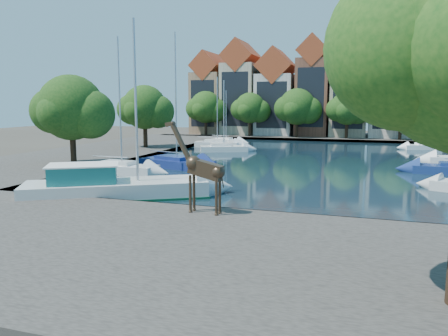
# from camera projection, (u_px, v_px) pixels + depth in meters

# --- Properties ---
(ground) EXTENTS (160.00, 160.00, 0.00)m
(ground) POSITION_uv_depth(u_px,v_px,m) (267.00, 220.00, 23.15)
(ground) COLOR #38332B
(ground) RESTS_ON ground
(water_basin) EXTENTS (38.00, 50.00, 0.08)m
(water_basin) POSITION_uv_depth(u_px,v_px,m) (316.00, 161.00, 45.75)
(water_basin) COLOR black
(water_basin) RESTS_ON ground
(near_quay) EXTENTS (50.00, 14.00, 0.50)m
(near_quay) POSITION_uv_depth(u_px,v_px,m) (228.00, 260.00, 16.53)
(near_quay) COLOR #48453F
(near_quay) RESTS_ON ground
(far_quay) EXTENTS (60.00, 16.00, 0.50)m
(far_quay) POSITION_uv_depth(u_px,v_px,m) (336.00, 137.00, 75.84)
(far_quay) COLOR #48453F
(far_quay) RESTS_ON ground
(left_quay) EXTENTS (14.00, 52.00, 0.50)m
(left_quay) POSITION_uv_depth(u_px,v_px,m) (108.00, 151.00, 53.28)
(left_quay) COLOR #48453F
(left_quay) RESTS_ON ground
(townhouse_west_end) EXTENTS (5.44, 9.18, 14.93)m
(townhouse_west_end) POSITION_uv_depth(u_px,v_px,m) (211.00, 96.00, 81.74)
(townhouse_west_end) COLOR #967352
(townhouse_west_end) RESTS_ON far_quay
(townhouse_west_mid) EXTENTS (5.94, 9.18, 16.79)m
(townhouse_west_mid) POSITION_uv_depth(u_px,v_px,m) (242.00, 91.00, 79.79)
(townhouse_west_mid) COLOR #B5AA8B
(townhouse_west_mid) RESTS_ON far_quay
(townhouse_west_inner) EXTENTS (6.43, 9.18, 15.15)m
(townhouse_west_inner) POSITION_uv_depth(u_px,v_px,m) (277.00, 96.00, 77.96)
(townhouse_west_inner) COLOR beige
(townhouse_west_inner) RESTS_ON far_quay
(townhouse_center) EXTENTS (5.44, 9.18, 16.93)m
(townhouse_center) POSITION_uv_depth(u_px,v_px,m) (314.00, 90.00, 75.84)
(townhouse_center) COLOR brown
(townhouse_center) RESTS_ON far_quay
(townhouse_east_inner) EXTENTS (5.94, 9.18, 15.79)m
(townhouse_east_inner) POSITION_uv_depth(u_px,v_px,m) (349.00, 93.00, 74.12)
(townhouse_east_inner) COLOR tan
(townhouse_east_inner) RESTS_ON far_quay
(townhouse_east_mid) EXTENTS (6.43, 9.18, 16.65)m
(townhouse_east_mid) POSITION_uv_depth(u_px,v_px,m) (390.00, 91.00, 72.10)
(townhouse_east_mid) COLOR beige
(townhouse_east_mid) RESTS_ON far_quay
(townhouse_east_end) EXTENTS (5.44, 9.18, 14.43)m
(townhouse_east_end) POSITION_uv_depth(u_px,v_px,m) (433.00, 97.00, 70.28)
(townhouse_east_end) COLOR brown
(townhouse_east_end) RESTS_ON far_quay
(far_tree_far_west) EXTENTS (7.28, 5.60, 7.68)m
(far_tree_far_west) POSITION_uv_depth(u_px,v_px,m) (206.00, 108.00, 76.55)
(far_tree_far_west) COLOR #332114
(far_tree_far_west) RESTS_ON far_quay
(far_tree_west) EXTENTS (6.76, 5.20, 7.36)m
(far_tree_west) POSITION_uv_depth(u_px,v_px,m) (250.00, 109.00, 74.15)
(far_tree_west) COLOR #332114
(far_tree_west) RESTS_ON far_quay
(far_tree_mid_west) EXTENTS (7.80, 6.00, 8.00)m
(far_tree_mid_west) POSITION_uv_depth(u_px,v_px,m) (298.00, 108.00, 71.69)
(far_tree_mid_west) COLOR #332114
(far_tree_mid_west) RESTS_ON far_quay
(far_tree_mid_east) EXTENTS (7.02, 5.40, 7.52)m
(far_tree_mid_east) POSITION_uv_depth(u_px,v_px,m) (348.00, 109.00, 69.30)
(far_tree_mid_east) COLOR #332114
(far_tree_mid_east) RESTS_ON far_quay
(far_tree_east) EXTENTS (7.54, 5.80, 7.84)m
(far_tree_east) POSITION_uv_depth(u_px,v_px,m) (402.00, 109.00, 66.86)
(far_tree_east) COLOR #332114
(far_tree_east) RESTS_ON far_quay
(side_tree_left_near) EXTENTS (7.80, 6.00, 8.20)m
(side_tree_left_near) POSITION_uv_depth(u_px,v_px,m) (72.00, 110.00, 39.95)
(side_tree_left_near) COLOR #332114
(side_tree_left_near) RESTS_ON left_quay
(side_tree_left_far) EXTENTS (7.28, 5.60, 7.88)m
(side_tree_left_far) POSITION_uv_depth(u_px,v_px,m) (145.00, 109.00, 55.34)
(side_tree_left_far) COLOR #332114
(side_tree_left_far) RESTS_ON left_quay
(giraffe_statue) EXTENTS (3.29, 0.72, 4.69)m
(giraffe_statue) POSITION_uv_depth(u_px,v_px,m) (201.00, 169.00, 22.31)
(giraffe_statue) COLOR #3A2B1D
(giraffe_statue) RESTS_ON near_quay
(motorsailer) EXTENTS (11.58, 8.72, 11.23)m
(motorsailer) POSITION_uv_depth(u_px,v_px,m) (110.00, 185.00, 27.93)
(motorsailer) COLOR silver
(motorsailer) RESTS_ON water_basin
(sailboat_left_a) EXTENTS (6.32, 2.42, 11.49)m
(sailboat_left_a) POSITION_uv_depth(u_px,v_px,m) (122.00, 167.00, 37.46)
(sailboat_left_a) COLOR silver
(sailboat_left_a) RESTS_ON water_basin
(sailboat_left_b) EXTENTS (7.84, 4.71, 12.40)m
(sailboat_left_b) POSITION_uv_depth(u_px,v_px,m) (177.00, 161.00, 41.09)
(sailboat_left_b) COLOR navy
(sailboat_left_b) RESTS_ON water_basin
(sailboat_left_c) EXTENTS (6.21, 4.23, 8.81)m
(sailboat_left_c) POSITION_uv_depth(u_px,v_px,m) (224.00, 147.00, 54.75)
(sailboat_left_c) COLOR silver
(sailboat_left_c) RESTS_ON water_basin
(sailboat_left_d) EXTENTS (6.21, 2.69, 9.51)m
(sailboat_left_d) POSITION_uv_depth(u_px,v_px,m) (217.00, 143.00, 60.16)
(sailboat_left_d) COLOR white
(sailboat_left_d) RESTS_ON water_basin
(sailboat_left_e) EXTENTS (5.49, 2.78, 7.88)m
(sailboat_left_e) POSITION_uv_depth(u_px,v_px,m) (226.00, 140.00, 65.48)
(sailboat_left_e) COLOR white
(sailboat_left_e) RESTS_ON water_basin
(sailboat_right_d) EXTENTS (5.00, 3.14, 8.24)m
(sailboat_right_d) POSITION_uv_depth(u_px,v_px,m) (422.00, 146.00, 57.22)
(sailboat_right_d) COLOR white
(sailboat_right_d) RESTS_ON water_basin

